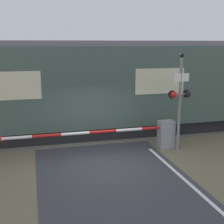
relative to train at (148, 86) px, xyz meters
name	(u,v)px	position (x,y,z in m)	size (l,w,h in m)	color
ground_plane	(104,164)	(-2.95, -3.63, -2.15)	(80.00, 80.00, 0.00)	#6B6047
track_bed	(87,134)	(-2.95, 0.00, -2.13)	(36.00, 3.20, 0.13)	#666056
train	(148,86)	(0.00, 0.00, 0.00)	(21.87, 2.76, 4.22)	black
crossing_barrier	(151,134)	(-0.82, -2.58, -1.54)	(6.62, 0.44, 1.11)	gray
signal_post	(180,96)	(0.17, -2.95, -0.01)	(0.89, 0.26, 3.77)	gray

